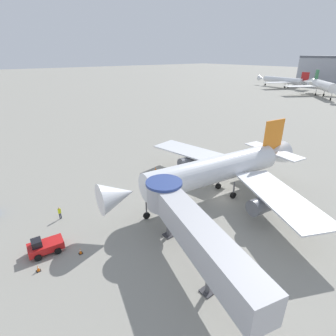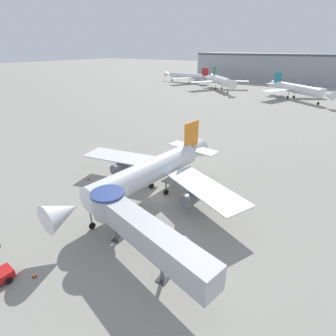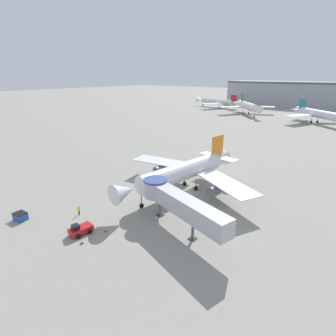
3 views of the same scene
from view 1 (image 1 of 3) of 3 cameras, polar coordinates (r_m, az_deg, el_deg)
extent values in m
plane|color=gray|center=(39.00, 11.56, -6.52)|extent=(800.00, 800.00, 0.00)
cylinder|color=silver|center=(36.98, 9.86, -0.46)|extent=(6.54, 21.51, 3.68)
cone|color=silver|center=(30.64, -11.03, -5.91)|extent=(4.19, 4.51, 3.68)
cone|color=silver|center=(45.14, 21.59, 2.69)|extent=(4.39, 5.96, 3.68)
cube|color=silver|center=(45.32, 5.43, 3.51)|extent=(14.77, 7.33, 0.22)
cube|color=silver|center=(33.85, 23.19, -5.76)|extent=(14.86, 10.59, 0.22)
cube|color=orange|center=(43.95, 22.01, 6.65)|extent=(0.78, 3.99, 4.78)
cube|color=silver|center=(45.15, 21.94, 3.51)|extent=(9.90, 4.09, 0.18)
cylinder|color=#565960|center=(44.24, 4.89, 1.26)|extent=(2.55, 4.24, 2.02)
cylinder|color=#565960|center=(34.13, 20.08, -7.43)|extent=(2.55, 4.24, 2.02)
cylinder|color=#4C4C51|center=(33.25, -4.74, -8.77)|extent=(0.18, 0.18, 2.11)
cylinder|color=black|center=(33.83, -4.68, -10.28)|extent=(0.38, 0.93, 0.90)
cylinder|color=#4C4C51|center=(40.92, 10.98, -2.57)|extent=(0.22, 0.22, 2.11)
cylinder|color=black|center=(41.39, 10.87, -3.88)|extent=(0.52, 0.95, 0.90)
cylinder|color=#4C4C51|center=(38.80, 14.15, -4.41)|extent=(0.22, 0.22, 2.11)
cylinder|color=black|center=(39.30, 14.00, -5.77)|extent=(0.52, 0.95, 0.90)
cube|color=#B7B7BC|center=(23.59, 7.08, -14.97)|extent=(16.53, 6.71, 2.80)
cylinder|color=#B7B7BC|center=(29.68, -0.86, -5.93)|extent=(3.90, 3.90, 2.80)
cylinder|color=navy|center=(28.94, -0.88, -3.27)|extent=(4.10, 4.09, 0.30)
cylinder|color=#56565B|center=(30.29, 0.15, -12.04)|extent=(0.44, 0.44, 3.24)
cube|color=#333338|center=(31.23, 0.14, -14.36)|extent=(1.10, 1.10, 0.12)
cylinder|color=#56565B|center=(24.61, 8.76, -22.62)|extent=(0.44, 0.44, 3.24)
cube|color=#333338|center=(25.75, 8.53, -25.03)|extent=(1.10, 1.10, 0.12)
cube|color=red|center=(31.44, -25.04, -15.14)|extent=(2.18, 3.63, 0.78)
cube|color=black|center=(31.00, -26.73, -14.38)|extent=(1.19, 1.08, 0.71)
cylinder|color=black|center=(32.41, -26.87, -15.13)|extent=(0.36, 0.73, 0.70)
cylinder|color=black|center=(30.93, -26.43, -17.09)|extent=(0.36, 0.73, 0.70)
cylinder|color=black|center=(32.46, -23.49, -14.37)|extent=(0.36, 0.73, 0.70)
cylinder|color=black|center=(30.97, -22.86, -16.29)|extent=(0.36, 0.73, 0.70)
cube|color=black|center=(29.95, -26.35, -19.43)|extent=(0.41, 0.41, 0.04)
cone|color=orange|center=(29.73, -26.47, -18.94)|extent=(0.28, 0.28, 0.64)
cylinder|color=white|center=(29.68, -26.50, -18.83)|extent=(0.15, 0.15, 0.08)
cube|color=black|center=(30.37, -18.46, -17.22)|extent=(0.40, 0.40, 0.04)
cone|color=orange|center=(30.16, -18.54, -16.74)|extent=(0.28, 0.28, 0.63)
cylinder|color=white|center=(30.11, -18.56, -16.63)|extent=(0.15, 0.15, 0.08)
cube|color=black|center=(47.02, -2.70, -0.56)|extent=(0.49, 0.49, 0.04)
cone|color=orange|center=(46.86, -2.71, -0.11)|extent=(0.33, 0.33, 0.76)
cylinder|color=white|center=(46.82, -2.71, -0.01)|extent=(0.18, 0.18, 0.09)
cylinder|color=#1E2338|center=(36.37, -22.51, -9.66)|extent=(0.12, 0.12, 0.82)
cylinder|color=#1E2338|center=(36.43, -22.27, -9.57)|extent=(0.12, 0.12, 0.82)
cube|color=#D1E019|center=(36.03, -22.57, -8.64)|extent=(0.24, 0.35, 0.65)
sphere|color=tan|center=(35.81, -22.68, -8.05)|extent=(0.22, 0.22, 0.22)
cylinder|color=white|center=(151.13, 30.80, 15.13)|extent=(18.31, 19.78, 4.23)
cone|color=white|center=(163.24, 29.33, 15.83)|extent=(7.39, 7.55, 4.23)
cube|color=white|center=(151.12, 26.86, 15.60)|extent=(12.20, 15.65, 0.22)
cube|color=#1E6638|center=(162.65, 29.64, 17.13)|extent=(3.10, 3.43, 5.50)
cube|color=white|center=(163.47, 29.35, 16.10)|extent=(9.63, 9.07, 0.18)
cylinder|color=#4C4C51|center=(140.92, 31.99, 13.09)|extent=(0.18, 0.18, 2.43)
cylinder|color=black|center=(141.08, 31.88, 12.61)|extent=(0.93, 0.99, 1.10)
cylinder|color=#4C4C51|center=(153.53, 29.51, 14.20)|extent=(0.22, 0.22, 2.43)
cylinder|color=black|center=(153.67, 29.42, 13.76)|extent=(1.03, 1.09, 1.10)
cylinder|color=#4C4C51|center=(154.78, 30.87, 13.98)|extent=(0.22, 0.22, 2.43)
cylinder|color=black|center=(154.92, 30.78, 13.54)|extent=(1.03, 1.09, 1.10)
cylinder|color=silver|center=(183.48, 23.70, 17.12)|extent=(26.65, 6.55, 3.45)
cone|color=silver|center=(193.59, 19.63, 17.95)|extent=(4.18, 3.88, 3.45)
cone|color=silver|center=(175.43, 27.58, 16.24)|extent=(5.55, 4.04, 3.45)
cube|color=silver|center=(189.25, 26.13, 16.68)|extent=(8.43, 15.58, 0.22)
cube|color=silver|center=(174.42, 22.65, 16.83)|extent=(11.33, 15.77, 0.22)
cube|color=#B21E1E|center=(175.33, 27.71, 17.25)|extent=(4.60, 0.78, 4.49)
cube|color=silver|center=(175.24, 27.69, 16.42)|extent=(4.38, 10.34, 0.18)
cylinder|color=#4C4C51|center=(191.36, 20.43, 16.97)|extent=(0.18, 0.18, 1.99)
cylinder|color=black|center=(191.46, 20.39, 16.67)|extent=(1.12, 0.39, 1.10)
cylinder|color=#4C4C51|center=(183.08, 24.70, 16.08)|extent=(0.22, 0.22, 1.99)
cylinder|color=black|center=(183.18, 24.65, 15.78)|extent=(1.14, 0.53, 1.10)
cylinder|color=#4C4C51|center=(180.55, 24.11, 16.10)|extent=(0.22, 0.22, 1.99)
cylinder|color=black|center=(180.65, 24.06, 15.79)|extent=(1.14, 0.53, 1.10)
camera|label=2|loc=(4.36, -140.96, 23.48)|focal=28.00mm
camera|label=3|loc=(16.98, -153.84, -8.07)|focal=28.00mm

